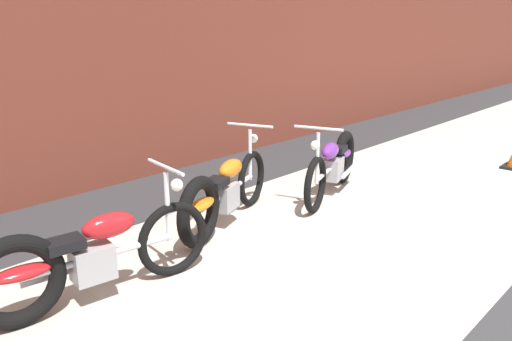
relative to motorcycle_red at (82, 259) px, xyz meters
The scene contains 6 objects.
ground_plane 3.38m from the motorcycle_red, 45.52° to the right, with size 80.00×80.00×0.00m, color #2D2D30.
sidewalk_slab 2.47m from the motorcycle_red, 15.33° to the right, with size 36.00×3.50×0.01m, color #B2ADA3.
brick_building_wall 4.19m from the motorcycle_red, 50.03° to the left, with size 36.00×0.50×4.87m, color brown.
motorcycle_red is the anchor object (origin of this frame).
motorcycle_orange 1.84m from the motorcycle_red, 10.80° to the left, with size 1.92×0.90×1.03m.
motorcycle_purple 3.67m from the motorcycle_red, ahead, with size 1.93×0.86×1.03m.
Camera 1 is at (-4.02, -1.04, 2.18)m, focal length 35.26 mm.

